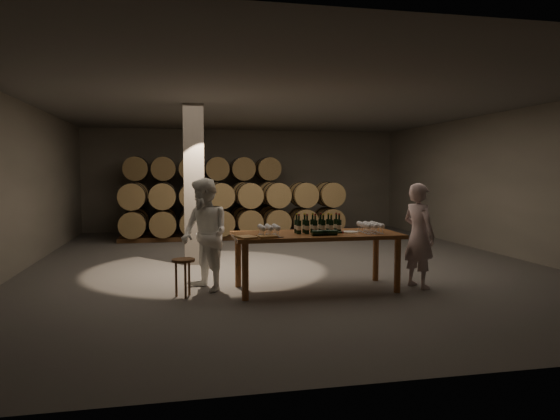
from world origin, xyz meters
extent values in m
plane|color=#595653|center=(0.00, 0.00, 0.00)|extent=(12.00, 12.00, 0.00)
plane|color=#605E59|center=(0.00, 0.00, 3.20)|extent=(12.00, 12.00, 0.00)
plane|color=#6A655A|center=(0.00, 6.00, 1.60)|extent=(10.00, 0.00, 10.00)
plane|color=#6A655A|center=(0.00, -6.00, 1.60)|extent=(10.00, 0.00, 10.00)
plane|color=#6A655A|center=(-5.00, 0.00, 1.60)|extent=(0.00, 12.00, 12.00)
plane|color=#6A655A|center=(5.00, 0.00, 1.60)|extent=(0.00, 12.00, 12.00)
cube|color=slate|center=(-1.80, 0.20, 1.60)|extent=(0.40, 0.40, 3.20)
cylinder|color=brown|center=(-1.18, -2.93, 0.42)|extent=(0.10, 0.10, 0.84)
cylinder|color=brown|center=(1.18, -2.93, 0.42)|extent=(0.10, 0.10, 0.84)
cylinder|color=brown|center=(-1.18, -2.07, 0.42)|extent=(0.10, 0.10, 0.84)
cylinder|color=brown|center=(1.18, -2.07, 0.42)|extent=(0.10, 0.10, 0.84)
cube|color=brown|center=(0.00, -2.50, 0.87)|extent=(2.60, 1.10, 0.06)
cube|color=brown|center=(-1.35, 4.90, 0.06)|extent=(4.70, 0.10, 0.12)
cube|color=brown|center=(-1.35, 5.50, 0.06)|extent=(4.70, 0.10, 0.12)
cylinder|color=olive|center=(-3.30, 5.20, 0.47)|extent=(0.70, 0.95, 0.70)
cylinder|color=black|center=(-3.30, 4.94, 0.47)|extent=(0.73, 0.04, 0.73)
cylinder|color=black|center=(-3.30, 5.46, 0.47)|extent=(0.73, 0.04, 0.73)
cylinder|color=olive|center=(-2.52, 5.20, 0.47)|extent=(0.70, 0.95, 0.70)
cylinder|color=black|center=(-2.52, 4.94, 0.47)|extent=(0.73, 0.04, 0.73)
cylinder|color=black|center=(-2.52, 5.46, 0.47)|extent=(0.73, 0.04, 0.73)
cylinder|color=olive|center=(-1.74, 5.20, 0.47)|extent=(0.70, 0.95, 0.70)
cylinder|color=black|center=(-1.74, 4.94, 0.47)|extent=(0.73, 0.04, 0.73)
cylinder|color=black|center=(-1.74, 5.46, 0.47)|extent=(0.73, 0.04, 0.73)
cylinder|color=olive|center=(-0.96, 5.20, 0.47)|extent=(0.70, 0.95, 0.70)
cylinder|color=black|center=(-0.96, 4.94, 0.47)|extent=(0.73, 0.04, 0.73)
cylinder|color=black|center=(-0.96, 5.46, 0.47)|extent=(0.73, 0.04, 0.73)
cylinder|color=olive|center=(-0.18, 5.20, 0.47)|extent=(0.70, 0.95, 0.70)
cylinder|color=black|center=(-0.18, 4.94, 0.47)|extent=(0.73, 0.04, 0.73)
cylinder|color=black|center=(-0.18, 5.46, 0.47)|extent=(0.73, 0.04, 0.73)
cylinder|color=olive|center=(0.60, 5.20, 0.47)|extent=(0.70, 0.95, 0.70)
cylinder|color=black|center=(0.60, 4.94, 0.47)|extent=(0.73, 0.04, 0.73)
cylinder|color=black|center=(0.60, 5.46, 0.47)|extent=(0.73, 0.04, 0.73)
cylinder|color=olive|center=(-3.30, 5.20, 1.21)|extent=(0.70, 0.95, 0.70)
cylinder|color=black|center=(-3.30, 4.94, 1.21)|extent=(0.73, 0.04, 0.73)
cylinder|color=black|center=(-3.30, 5.46, 1.21)|extent=(0.73, 0.04, 0.73)
cylinder|color=olive|center=(-2.52, 5.20, 1.21)|extent=(0.70, 0.95, 0.70)
cylinder|color=black|center=(-2.52, 4.94, 1.21)|extent=(0.73, 0.04, 0.73)
cylinder|color=black|center=(-2.52, 5.46, 1.21)|extent=(0.73, 0.04, 0.73)
cylinder|color=olive|center=(-1.74, 5.20, 1.21)|extent=(0.70, 0.95, 0.70)
cylinder|color=black|center=(-1.74, 4.94, 1.21)|extent=(0.73, 0.04, 0.73)
cylinder|color=black|center=(-1.74, 5.46, 1.21)|extent=(0.73, 0.04, 0.73)
cylinder|color=olive|center=(-0.96, 5.20, 1.21)|extent=(0.70, 0.95, 0.70)
cylinder|color=black|center=(-0.96, 4.94, 1.21)|extent=(0.73, 0.04, 0.73)
cylinder|color=black|center=(-0.96, 5.46, 1.21)|extent=(0.73, 0.04, 0.73)
cylinder|color=olive|center=(-0.18, 5.20, 1.21)|extent=(0.70, 0.95, 0.70)
cylinder|color=black|center=(-0.18, 4.94, 1.21)|extent=(0.73, 0.04, 0.73)
cylinder|color=black|center=(-0.18, 5.46, 1.21)|extent=(0.73, 0.04, 0.73)
cylinder|color=olive|center=(0.60, 5.20, 1.21)|extent=(0.70, 0.95, 0.70)
cylinder|color=black|center=(0.60, 4.94, 1.21)|extent=(0.73, 0.04, 0.73)
cylinder|color=black|center=(0.60, 5.46, 1.21)|extent=(0.73, 0.04, 0.73)
cylinder|color=olive|center=(-3.30, 5.20, 1.95)|extent=(0.70, 0.95, 0.70)
cylinder|color=black|center=(-3.30, 4.94, 1.95)|extent=(0.73, 0.04, 0.73)
cylinder|color=black|center=(-3.30, 5.46, 1.95)|extent=(0.73, 0.04, 0.73)
cylinder|color=olive|center=(-2.52, 5.20, 1.95)|extent=(0.70, 0.95, 0.70)
cylinder|color=black|center=(-2.52, 4.94, 1.95)|extent=(0.73, 0.04, 0.73)
cylinder|color=black|center=(-2.52, 5.46, 1.95)|extent=(0.73, 0.04, 0.73)
cylinder|color=olive|center=(-1.74, 5.20, 1.95)|extent=(0.70, 0.95, 0.70)
cylinder|color=black|center=(-1.74, 4.94, 1.95)|extent=(0.73, 0.04, 0.73)
cylinder|color=black|center=(-1.74, 5.46, 1.95)|extent=(0.73, 0.04, 0.73)
cylinder|color=olive|center=(-0.96, 5.20, 1.95)|extent=(0.70, 0.95, 0.70)
cylinder|color=black|center=(-0.96, 4.94, 1.95)|extent=(0.73, 0.04, 0.73)
cylinder|color=black|center=(-0.96, 5.46, 1.95)|extent=(0.73, 0.04, 0.73)
cylinder|color=olive|center=(-0.18, 5.20, 1.95)|extent=(0.70, 0.95, 0.70)
cylinder|color=black|center=(-0.18, 4.94, 1.95)|extent=(0.73, 0.04, 0.73)
cylinder|color=black|center=(-0.18, 5.46, 1.95)|extent=(0.73, 0.04, 0.73)
cylinder|color=olive|center=(0.60, 5.20, 1.95)|extent=(0.70, 0.95, 0.70)
cylinder|color=black|center=(0.60, 4.94, 1.95)|extent=(0.73, 0.04, 0.73)
cylinder|color=black|center=(0.60, 5.46, 1.95)|extent=(0.73, 0.04, 0.73)
cube|color=brown|center=(-0.57, 3.50, 0.06)|extent=(6.26, 0.10, 0.12)
cube|color=brown|center=(-0.57, 4.10, 0.06)|extent=(6.26, 0.10, 0.12)
cylinder|color=olive|center=(-3.30, 3.80, 0.47)|extent=(0.70, 0.95, 0.70)
cylinder|color=black|center=(-3.30, 3.54, 0.47)|extent=(0.73, 0.04, 0.73)
cylinder|color=black|center=(-3.30, 4.06, 0.47)|extent=(0.73, 0.04, 0.73)
cylinder|color=olive|center=(-2.52, 3.80, 0.47)|extent=(0.70, 0.95, 0.70)
cylinder|color=black|center=(-2.52, 3.54, 0.47)|extent=(0.73, 0.04, 0.73)
cylinder|color=black|center=(-2.52, 4.06, 0.47)|extent=(0.73, 0.04, 0.73)
cylinder|color=olive|center=(-1.74, 3.80, 0.47)|extent=(0.70, 0.95, 0.70)
cylinder|color=black|center=(-1.74, 3.54, 0.47)|extent=(0.73, 0.04, 0.73)
cylinder|color=black|center=(-1.74, 4.06, 0.47)|extent=(0.73, 0.04, 0.73)
cylinder|color=olive|center=(-0.96, 3.80, 0.47)|extent=(0.70, 0.95, 0.70)
cylinder|color=black|center=(-0.96, 3.54, 0.47)|extent=(0.73, 0.04, 0.73)
cylinder|color=black|center=(-0.96, 4.06, 0.47)|extent=(0.73, 0.04, 0.73)
cylinder|color=olive|center=(-0.18, 3.80, 0.47)|extent=(0.70, 0.95, 0.70)
cylinder|color=black|center=(-0.18, 3.54, 0.47)|extent=(0.73, 0.04, 0.73)
cylinder|color=black|center=(-0.18, 4.06, 0.47)|extent=(0.73, 0.04, 0.73)
cylinder|color=olive|center=(0.60, 3.80, 0.47)|extent=(0.70, 0.95, 0.70)
cylinder|color=black|center=(0.60, 3.54, 0.47)|extent=(0.73, 0.04, 0.73)
cylinder|color=black|center=(0.60, 4.06, 0.47)|extent=(0.73, 0.04, 0.73)
cylinder|color=olive|center=(1.38, 3.80, 0.47)|extent=(0.70, 0.95, 0.70)
cylinder|color=black|center=(1.38, 3.54, 0.47)|extent=(0.73, 0.04, 0.73)
cylinder|color=black|center=(1.38, 4.06, 0.47)|extent=(0.73, 0.04, 0.73)
cylinder|color=olive|center=(2.16, 3.80, 0.47)|extent=(0.70, 0.95, 0.70)
cylinder|color=black|center=(2.16, 3.54, 0.47)|extent=(0.73, 0.04, 0.73)
cylinder|color=black|center=(2.16, 4.06, 0.47)|extent=(0.73, 0.04, 0.73)
cylinder|color=olive|center=(-3.30, 3.80, 1.21)|extent=(0.70, 0.95, 0.70)
cylinder|color=black|center=(-3.30, 3.54, 1.21)|extent=(0.73, 0.04, 0.73)
cylinder|color=black|center=(-3.30, 4.06, 1.21)|extent=(0.73, 0.04, 0.73)
cylinder|color=olive|center=(-2.52, 3.80, 1.21)|extent=(0.70, 0.95, 0.70)
cylinder|color=black|center=(-2.52, 3.54, 1.21)|extent=(0.73, 0.04, 0.73)
cylinder|color=black|center=(-2.52, 4.06, 1.21)|extent=(0.73, 0.04, 0.73)
cylinder|color=olive|center=(-1.74, 3.80, 1.21)|extent=(0.70, 0.95, 0.70)
cylinder|color=black|center=(-1.74, 3.54, 1.21)|extent=(0.73, 0.04, 0.73)
cylinder|color=black|center=(-1.74, 4.06, 1.21)|extent=(0.73, 0.04, 0.73)
cylinder|color=olive|center=(-0.96, 3.80, 1.21)|extent=(0.70, 0.95, 0.70)
cylinder|color=black|center=(-0.96, 3.54, 1.21)|extent=(0.73, 0.04, 0.73)
cylinder|color=black|center=(-0.96, 4.06, 1.21)|extent=(0.73, 0.04, 0.73)
cylinder|color=olive|center=(-0.18, 3.80, 1.21)|extent=(0.70, 0.95, 0.70)
cylinder|color=black|center=(-0.18, 3.54, 1.21)|extent=(0.73, 0.04, 0.73)
cylinder|color=black|center=(-0.18, 4.06, 1.21)|extent=(0.73, 0.04, 0.73)
cylinder|color=olive|center=(0.60, 3.80, 1.21)|extent=(0.70, 0.95, 0.70)
cylinder|color=black|center=(0.60, 3.54, 1.21)|extent=(0.73, 0.04, 0.73)
cylinder|color=black|center=(0.60, 4.06, 1.21)|extent=(0.73, 0.04, 0.73)
cylinder|color=olive|center=(1.38, 3.80, 1.21)|extent=(0.70, 0.95, 0.70)
cylinder|color=black|center=(1.38, 3.54, 1.21)|extent=(0.73, 0.04, 0.73)
cylinder|color=black|center=(1.38, 4.06, 1.21)|extent=(0.73, 0.04, 0.73)
cylinder|color=olive|center=(2.16, 3.80, 1.21)|extent=(0.70, 0.95, 0.70)
cylinder|color=black|center=(2.16, 3.54, 1.21)|extent=(0.73, 0.04, 0.73)
cylinder|color=black|center=(2.16, 4.06, 1.21)|extent=(0.73, 0.04, 0.73)
cylinder|color=black|center=(-0.29, -2.56, 1.00)|extent=(0.08, 0.08, 0.21)
cylinder|color=silver|center=(-0.29, -2.56, 0.99)|extent=(0.08, 0.08, 0.07)
cylinder|color=black|center=(-0.29, -2.56, 1.15)|extent=(0.03, 0.03, 0.08)
cylinder|color=gold|center=(-0.29, -2.56, 1.20)|extent=(0.03, 0.03, 0.02)
cylinder|color=black|center=(-0.29, -2.41, 1.00)|extent=(0.08, 0.08, 0.21)
cylinder|color=silver|center=(-0.29, -2.41, 0.99)|extent=(0.08, 0.08, 0.07)
cylinder|color=black|center=(-0.29, -2.41, 1.15)|extent=(0.03, 0.03, 0.08)
cylinder|color=maroon|center=(-0.29, -2.41, 1.20)|extent=(0.03, 0.03, 0.02)
cylinder|color=black|center=(-0.16, -2.56, 1.00)|extent=(0.08, 0.08, 0.21)
cylinder|color=silver|center=(-0.16, -2.56, 0.99)|extent=(0.08, 0.08, 0.07)
cylinder|color=black|center=(-0.16, -2.56, 1.15)|extent=(0.03, 0.03, 0.08)
cylinder|color=maroon|center=(-0.16, -2.56, 1.20)|extent=(0.03, 0.03, 0.02)
cylinder|color=black|center=(-0.16, -2.41, 1.00)|extent=(0.08, 0.08, 0.21)
cylinder|color=silver|center=(-0.16, -2.41, 0.99)|extent=(0.08, 0.08, 0.07)
cylinder|color=black|center=(-0.16, -2.41, 1.15)|extent=(0.03, 0.03, 0.08)
cylinder|color=gold|center=(-0.16, -2.41, 1.20)|extent=(0.03, 0.03, 0.02)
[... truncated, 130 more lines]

